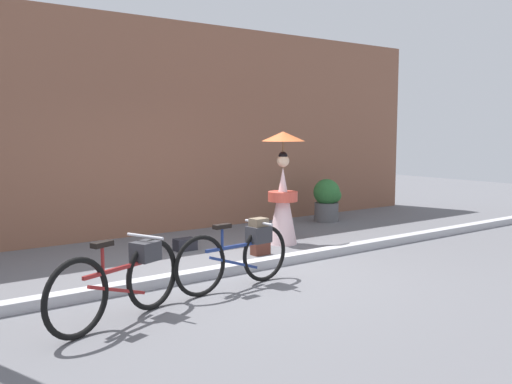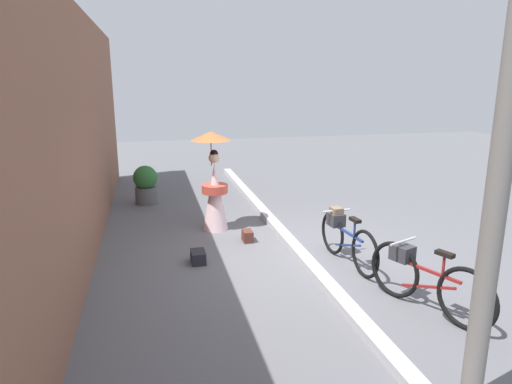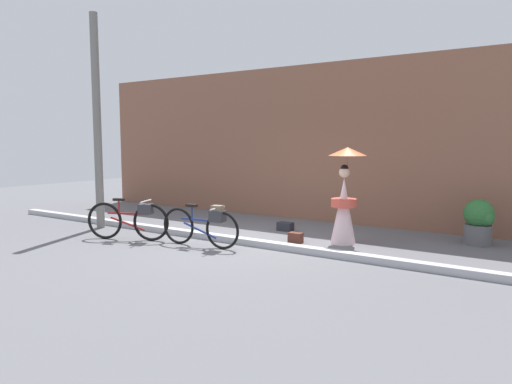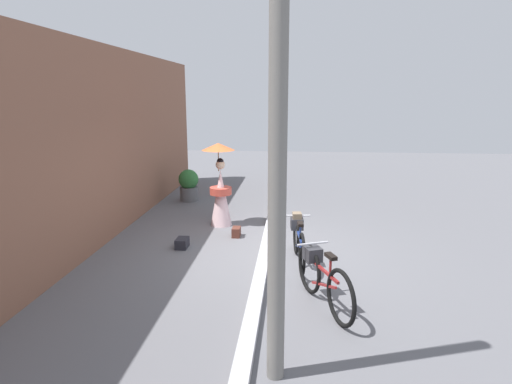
{
  "view_description": "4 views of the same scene",
  "coord_description": "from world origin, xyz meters",
  "px_view_note": "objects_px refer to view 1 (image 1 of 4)",
  "views": [
    {
      "loc": [
        -4.15,
        -6.05,
        1.87
      ],
      "look_at": [
        0.48,
        0.24,
        1.02
      ],
      "focal_mm": 39.49,
      "sensor_mm": 36.0,
      "label": 1
    },
    {
      "loc": [
        -6.55,
        2.26,
        2.79
      ],
      "look_at": [
        0.55,
        0.59,
        0.97
      ],
      "focal_mm": 31.89,
      "sensor_mm": 36.0,
      "label": 2
    },
    {
      "loc": [
        5.07,
        -7.21,
        1.95
      ],
      "look_at": [
        0.06,
        0.51,
        0.96
      ],
      "focal_mm": 32.44,
      "sensor_mm": 36.0,
      "label": 3
    },
    {
      "loc": [
        -7.68,
        -0.51,
        2.89
      ],
      "look_at": [
        0.47,
        0.22,
        1.06
      ],
      "focal_mm": 30.41,
      "sensor_mm": 36.0,
      "label": 4
    }
  ],
  "objects_px": {
    "bicycle_far_side": "(240,252)",
    "potted_plant_by_door": "(327,199)",
    "backpack_on_pavement": "(261,248)",
    "person_with_parasol": "(283,190)",
    "backpack_spare": "(185,244)",
    "bicycle_near_officer": "(122,279)"
  },
  "relations": [
    {
      "from": "bicycle_far_side",
      "to": "backpack_on_pavement",
      "type": "relative_size",
      "value": 6.22
    },
    {
      "from": "bicycle_near_officer",
      "to": "bicycle_far_side",
      "type": "xyz_separation_m",
      "value": [
        1.63,
        0.32,
        0.01
      ]
    },
    {
      "from": "person_with_parasol",
      "to": "backpack_on_pavement",
      "type": "height_order",
      "value": "person_with_parasol"
    },
    {
      "from": "person_with_parasol",
      "to": "bicycle_far_side",
      "type": "bearing_deg",
      "value": -140.01
    },
    {
      "from": "bicycle_far_side",
      "to": "potted_plant_by_door",
      "type": "bearing_deg",
      "value": 35.02
    },
    {
      "from": "backpack_on_pavement",
      "to": "bicycle_far_side",
      "type": "bearing_deg",
      "value": -134.8
    },
    {
      "from": "bicycle_near_officer",
      "to": "backpack_spare",
      "type": "height_order",
      "value": "bicycle_near_officer"
    },
    {
      "from": "person_with_parasol",
      "to": "backpack_on_pavement",
      "type": "distance_m",
      "value": 1.23
    },
    {
      "from": "bicycle_far_side",
      "to": "potted_plant_by_door",
      "type": "xyz_separation_m",
      "value": [
        4.29,
        3.01,
        0.03
      ]
    },
    {
      "from": "backpack_on_pavement",
      "to": "backpack_spare",
      "type": "xyz_separation_m",
      "value": [
        -0.77,
        0.95,
        -0.0
      ]
    },
    {
      "from": "person_with_parasol",
      "to": "backpack_spare",
      "type": "relative_size",
      "value": 5.56
    },
    {
      "from": "bicycle_far_side",
      "to": "backpack_on_pavement",
      "type": "height_order",
      "value": "bicycle_far_side"
    },
    {
      "from": "potted_plant_by_door",
      "to": "backpack_on_pavement",
      "type": "relative_size",
      "value": 3.25
    },
    {
      "from": "bicycle_far_side",
      "to": "backpack_spare",
      "type": "relative_size",
      "value": 5.05
    },
    {
      "from": "potted_plant_by_door",
      "to": "backpack_on_pavement",
      "type": "distance_m",
      "value": 3.51
    },
    {
      "from": "potted_plant_by_door",
      "to": "bicycle_near_officer",
      "type": "bearing_deg",
      "value": -150.68
    },
    {
      "from": "bicycle_near_officer",
      "to": "bicycle_far_side",
      "type": "distance_m",
      "value": 1.66
    },
    {
      "from": "bicycle_far_side",
      "to": "backpack_spare",
      "type": "xyz_separation_m",
      "value": [
        0.5,
        2.22,
        -0.33
      ]
    },
    {
      "from": "bicycle_near_officer",
      "to": "person_with_parasol",
      "type": "bearing_deg",
      "value": 29.05
    },
    {
      "from": "backpack_spare",
      "to": "person_with_parasol",
      "type": "bearing_deg",
      "value": -17.12
    },
    {
      "from": "potted_plant_by_door",
      "to": "backpack_spare",
      "type": "relative_size",
      "value": 2.63
    },
    {
      "from": "backpack_on_pavement",
      "to": "backpack_spare",
      "type": "height_order",
      "value": "backpack_on_pavement"
    }
  ]
}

